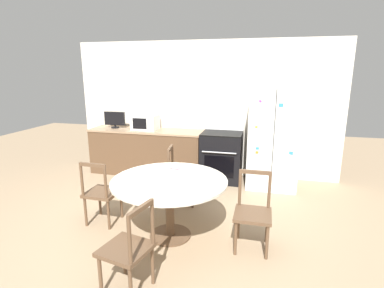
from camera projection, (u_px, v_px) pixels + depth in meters
name	position (u px, v px, depth m)	size (l,w,h in m)	color
ground_plane	(160.00, 239.00, 3.73)	(14.00, 14.00, 0.00)	#9E8466
back_wall	(204.00, 109.00, 5.91)	(5.20, 0.10, 2.60)	silver
kitchen_counter	(147.00, 151.00, 6.03)	(2.27, 0.64, 0.90)	brown
refrigerator	(273.00, 137.00, 5.27)	(0.85, 0.79, 1.79)	white
oven_range	(222.00, 156.00, 5.65)	(0.74, 0.68, 1.08)	black
microwave	(145.00, 122.00, 5.90)	(0.48, 0.38, 0.29)	white
countertop_tv	(115.00, 119.00, 6.06)	(0.43, 0.16, 0.33)	black
dining_table	(170.00, 189.00, 3.64)	(1.41, 1.41, 0.75)	beige
dining_chair_near	(128.00, 249.00, 2.76)	(0.50, 0.50, 0.90)	brown
dining_chair_left	(102.00, 193.00, 4.03)	(0.43, 0.43, 0.90)	brown
dining_chair_far	(181.00, 176.00, 4.66)	(0.47, 0.47, 0.90)	brown
dining_chair_right	(253.00, 213.00, 3.46)	(0.42, 0.42, 0.90)	brown
candle_glass	(185.00, 183.00, 3.40)	(0.08, 0.08, 0.08)	silver
folded_napkin	(174.00, 167.00, 3.99)	(0.16, 0.10, 0.05)	pink
mail_stack	(150.00, 181.00, 3.55)	(0.34, 0.37, 0.02)	white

